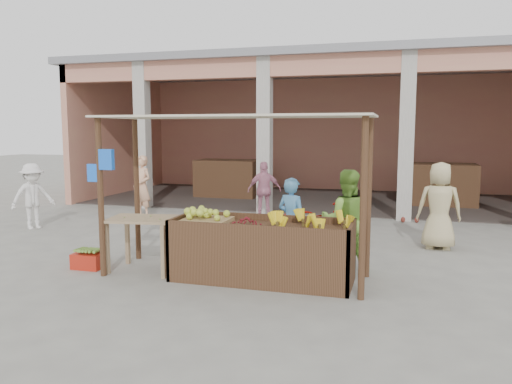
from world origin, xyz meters
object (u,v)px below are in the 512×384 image
(red_crate, at_px, (89,261))
(vendor_blue, at_px, (292,218))
(fruit_stall, at_px, (262,253))
(side_table, at_px, (144,227))
(vendor_green, at_px, (346,218))
(motorcycle, at_px, (315,221))

(red_crate, xyz_separation_m, vendor_blue, (3.02, 1.17, 0.63))
(fruit_stall, height_order, vendor_blue, vendor_blue)
(side_table, bearing_deg, red_crate, 178.11)
(vendor_blue, distance_m, vendor_green, 0.91)
(side_table, height_order, vendor_blue, vendor_blue)
(vendor_blue, relative_size, vendor_green, 0.91)
(red_crate, distance_m, motorcycle, 4.16)
(vendor_blue, bearing_deg, fruit_stall, 101.24)
(red_crate, bearing_deg, fruit_stall, 1.61)
(red_crate, height_order, motorcycle, motorcycle)
(motorcycle, bearing_deg, side_table, 146.88)
(fruit_stall, bearing_deg, vendor_green, 37.76)
(side_table, xyz_separation_m, motorcycle, (2.22, 2.59, -0.26))
(motorcycle, bearing_deg, vendor_green, -148.29)
(vendor_green, bearing_deg, fruit_stall, 30.14)
(vendor_blue, distance_m, motorcycle, 1.57)
(vendor_blue, bearing_deg, vendor_green, -167.29)
(vendor_green, bearing_deg, red_crate, 6.87)
(vendor_blue, xyz_separation_m, vendor_green, (0.89, -0.16, 0.08))
(side_table, height_order, motorcycle, motorcycle)
(fruit_stall, bearing_deg, side_table, -178.70)
(vendor_green, relative_size, motorcycle, 0.98)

